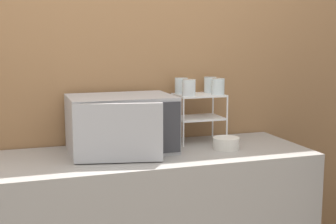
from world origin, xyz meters
TOP-DOWN VIEW (x-y plane):
  - wall_back at (0.00, 0.69)m, footprint 8.00×0.06m
  - microwave at (-0.10, 0.41)m, footprint 0.58×0.51m
  - dish_rack at (0.41, 0.52)m, footprint 0.29×0.22m
  - glass_front_left at (0.32, 0.46)m, footprint 0.08×0.08m
  - glass_back_right at (0.51, 0.58)m, footprint 0.08×0.08m
  - glass_front_right at (0.51, 0.47)m, footprint 0.08×0.08m
  - glass_back_left at (0.32, 0.58)m, footprint 0.08×0.08m
  - bowl at (0.48, 0.29)m, footprint 0.15×0.15m

SIDE VIEW (x-z plane):
  - bowl at x=0.48m, z-range 0.93..0.99m
  - microwave at x=-0.10m, z-range 0.93..1.24m
  - dish_rack at x=0.41m, z-range 0.99..1.28m
  - glass_front_left at x=0.32m, z-range 1.22..1.31m
  - glass_back_right at x=0.51m, z-range 1.22..1.31m
  - glass_front_right at x=0.51m, z-range 1.22..1.31m
  - glass_back_left at x=0.32m, z-range 1.22..1.31m
  - wall_back at x=0.00m, z-range 0.00..2.60m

